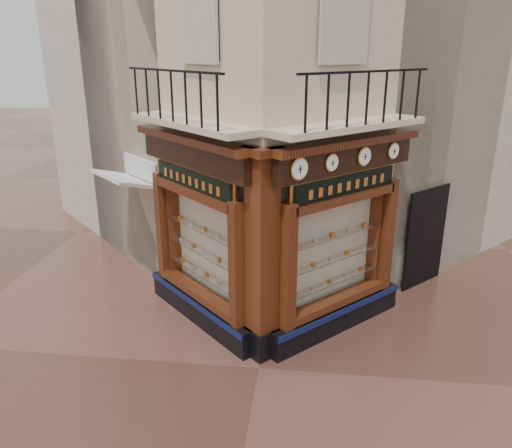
# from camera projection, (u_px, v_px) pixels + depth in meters

# --- Properties ---
(ground) EXTENTS (80.00, 80.00, 0.00)m
(ground) POSITION_uv_depth(u_px,v_px,m) (259.00, 368.00, 9.10)
(ground) COLOR #4A2C22
(ground) RESTS_ON ground
(main_building) EXTENTS (11.31, 11.31, 12.00)m
(main_building) POSITION_uv_depth(u_px,v_px,m) (286.00, 29.00, 12.88)
(main_building) COLOR beige
(main_building) RESTS_ON ground
(neighbour_left) EXTENTS (11.31, 11.31, 11.00)m
(neighbour_left) POSITION_uv_depth(u_px,v_px,m) (212.00, 49.00, 15.64)
(neighbour_left) COLOR beige
(neighbour_left) RESTS_ON ground
(neighbour_right) EXTENTS (11.31, 11.31, 11.00)m
(neighbour_right) POSITION_uv_depth(u_px,v_px,m) (372.00, 49.00, 15.09)
(neighbour_right) COLOR beige
(neighbour_right) RESTS_ON ground
(shopfront_left) EXTENTS (2.86, 2.86, 3.98)m
(shopfront_left) POSITION_uv_depth(u_px,v_px,m) (199.00, 234.00, 10.07)
(shopfront_left) COLOR black
(shopfront_left) RESTS_ON ground
(shopfront_right) EXTENTS (2.86, 2.86, 3.98)m
(shopfront_right) POSITION_uv_depth(u_px,v_px,m) (339.00, 240.00, 9.76)
(shopfront_right) COLOR black
(shopfront_right) RESTS_ON ground
(corner_pilaster) EXTENTS (0.85, 0.85, 3.98)m
(corner_pilaster) POSITION_uv_depth(u_px,v_px,m) (262.00, 259.00, 8.92)
(corner_pilaster) COLOR black
(corner_pilaster) RESTS_ON ground
(balcony) EXTENTS (5.94, 2.97, 1.03)m
(balcony) POSITION_uv_depth(u_px,v_px,m) (268.00, 124.00, 9.10)
(balcony) COLOR beige
(balcony) RESTS_ON ground
(clock_a) EXTENTS (0.31, 0.31, 0.39)m
(clock_a) POSITION_uv_depth(u_px,v_px,m) (299.00, 169.00, 8.31)
(clock_a) COLOR #AA8538
(clock_a) RESTS_ON ground
(clock_b) EXTENTS (0.26, 0.26, 0.32)m
(clock_b) POSITION_uv_depth(u_px,v_px,m) (331.00, 163.00, 8.76)
(clock_b) COLOR #AA8538
(clock_b) RESTS_ON ground
(clock_c) EXTENTS (0.29, 0.29, 0.36)m
(clock_c) POSITION_uv_depth(u_px,v_px,m) (364.00, 156.00, 9.27)
(clock_c) COLOR #AA8538
(clock_c) RESTS_ON ground
(clock_d) EXTENTS (0.27, 0.27, 0.33)m
(clock_d) POSITION_uv_depth(u_px,v_px,m) (393.00, 151.00, 9.78)
(clock_d) COLOR #AA8538
(clock_d) RESTS_ON ground
(awning) EXTENTS (1.88, 1.88, 0.35)m
(awning) POSITION_uv_depth(u_px,v_px,m) (133.00, 278.00, 12.70)
(awning) COLOR silver
(awning) RESTS_ON ground
(signboard_left) EXTENTS (2.02, 2.02, 0.54)m
(signboard_left) POSITION_uv_depth(u_px,v_px,m) (193.00, 181.00, 9.65)
(signboard_left) COLOR #D0873D
(signboard_left) RESTS_ON ground
(signboard_right) EXTENTS (2.04, 2.04, 0.55)m
(signboard_right) POSITION_uv_depth(u_px,v_px,m) (346.00, 185.00, 9.33)
(signboard_right) COLOR #D0873D
(signboard_right) RESTS_ON ground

